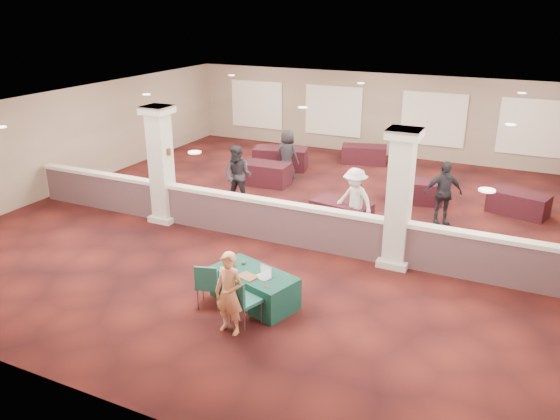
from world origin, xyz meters
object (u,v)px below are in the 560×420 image
at_px(woman, 229,293).
at_px(far_table_front_left, 263,173).
at_px(attendee_c, 443,193).
at_px(attendee_a, 238,176).
at_px(attendee_d, 287,154).
at_px(far_table_front_center, 341,213).
at_px(attendee_b, 355,200).
at_px(far_table_back_left, 281,158).
at_px(conf_chair_main, 242,297).
at_px(near_table, 254,287).
at_px(far_table_back_center, 364,154).
at_px(far_table_back_right, 518,203).
at_px(far_table_front_right, 415,191).
at_px(conf_chair_side, 208,282).

distance_m(woman, far_table_front_left, 8.83).
relative_size(far_table_front_left, attendee_c, 1.00).
height_order(attendee_a, attendee_d, attendee_a).
xyz_separation_m(far_table_front_center, attendee_b, (0.45, -0.30, 0.54)).
height_order(far_table_back_left, attendee_a, attendee_a).
bearing_deg(conf_chair_main, near_table, 122.59).
bearing_deg(attendee_d, far_table_back_center, -114.84).
relative_size(woman, far_table_back_right, 1.00).
bearing_deg(woman, far_table_front_center, 93.23).
height_order(woman, attendee_a, attendee_a).
relative_size(woman, far_table_front_right, 0.96).
relative_size(conf_chair_main, far_table_back_left, 0.53).
relative_size(woman, attendee_c, 0.89).
bearing_deg(attendee_d, far_table_front_right, -179.66).
xyz_separation_m(far_table_front_left, far_table_back_left, (-0.24, 1.91, 0.02)).
height_order(near_table, far_table_front_center, near_table).
height_order(conf_chair_main, attendee_c, attendee_c).
height_order(conf_chair_side, far_table_front_right, conf_chair_side).
distance_m(attendee_b, attendee_c, 2.51).
distance_m(attendee_a, attendee_d, 3.07).
xyz_separation_m(far_table_front_center, far_table_back_left, (-3.80, 4.19, 0.06)).
distance_m(conf_chair_side, far_table_front_right, 8.33).
height_order(far_table_back_left, far_table_back_center, far_table_back_left).
relative_size(far_table_front_left, far_table_back_left, 0.94).
bearing_deg(conf_chair_side, attendee_c, 44.89).
height_order(conf_chair_side, attendee_a, attendee_a).
height_order(far_table_front_center, far_table_back_center, far_table_back_center).
height_order(conf_chair_main, far_table_back_left, conf_chair_main).
xyz_separation_m(woman, attendee_d, (-2.97, 9.04, 0.05)).
xyz_separation_m(conf_chair_side, far_table_front_left, (-2.63, 7.56, -0.20)).
xyz_separation_m(near_table, far_table_back_left, (-3.60, 8.91, 0.05)).
distance_m(far_table_back_right, attendee_b, 5.07).
bearing_deg(attendee_d, attendee_a, 92.79).
relative_size(far_table_front_center, attendee_c, 0.90).
bearing_deg(near_table, far_table_back_left, 129.19).
bearing_deg(attendee_a, attendee_b, -13.85).
xyz_separation_m(conf_chair_main, far_table_front_center, (0.02, 5.56, -0.27)).
relative_size(far_table_back_left, attendee_b, 1.10).
relative_size(far_table_back_center, attendee_b, 0.95).
height_order(conf_chair_main, attendee_d, attendee_d).
bearing_deg(attendee_a, woman, -69.18).
height_order(far_table_back_left, attendee_c, attendee_c).
bearing_deg(attendee_c, far_table_back_right, 11.35).
bearing_deg(far_table_front_right, conf_chair_side, -106.57).
bearing_deg(far_table_front_right, far_table_back_center, 127.52).
relative_size(near_table, conf_chair_main, 1.75).
bearing_deg(near_table, far_table_front_center, 104.77).
xyz_separation_m(woman, far_table_front_right, (1.55, 8.54, -0.46)).
bearing_deg(far_table_front_center, far_table_back_left, 132.19).
bearing_deg(near_table, far_table_back_right, 76.38).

